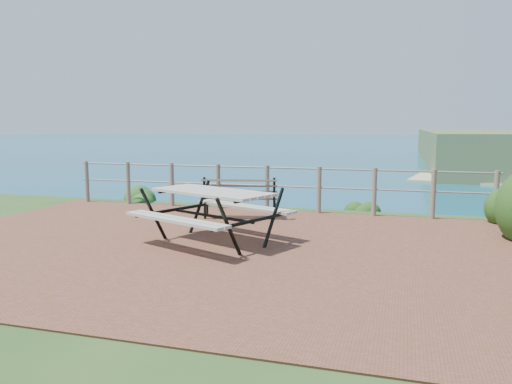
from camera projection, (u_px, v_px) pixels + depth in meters
The scene contains 7 objects.
ground at pixel (211, 246), 7.84m from camera, with size 10.00×7.00×0.12m, color brown.
ocean at pixel (398, 131), 197.79m from camera, with size 1200.00×1200.00×0.00m, color #146F7B.
safety_railing at pixel (267, 186), 10.95m from camera, with size 9.40×0.10×1.00m.
picnic_table at pixel (212, 211), 7.91m from camera, with size 2.16×1.62×0.84m.
park_bench at pixel (240, 191), 10.07m from camera, with size 1.55×0.71×0.85m.
shrub_lip_west at pixel (141, 201), 12.52m from camera, with size 0.81×0.81×0.57m, color #255620.
shrub_lip_east at pixel (362, 209), 11.36m from camera, with size 0.69×0.69×0.40m, color #1F4013.
Camera 1 is at (2.88, -7.13, 1.87)m, focal length 35.00 mm.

